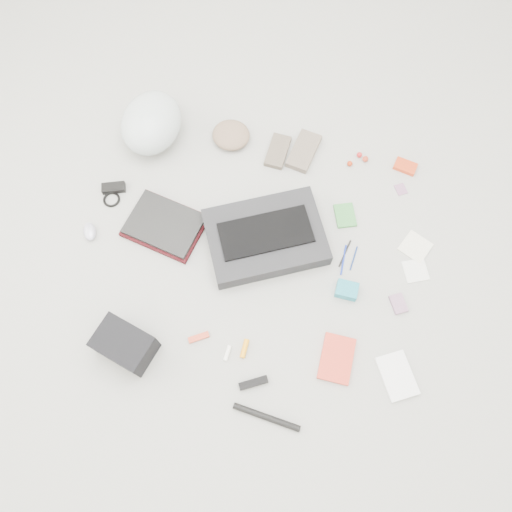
# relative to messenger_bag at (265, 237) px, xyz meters

# --- Properties ---
(ground_plane) EXTENTS (4.00, 4.00, 0.00)m
(ground_plane) POSITION_rel_messenger_bag_xyz_m (-0.03, -0.10, -0.04)
(ground_plane) COLOR gray
(messenger_bag) EXTENTS (0.60, 0.51, 0.08)m
(messenger_bag) POSITION_rel_messenger_bag_xyz_m (0.00, 0.00, 0.00)
(messenger_bag) COLOR #252528
(messenger_bag) RESTS_ON ground_plane
(bag_flap) EXTENTS (0.44, 0.31, 0.01)m
(bag_flap) POSITION_rel_messenger_bag_xyz_m (0.00, 0.00, 0.05)
(bag_flap) COLOR black
(bag_flap) RESTS_ON messenger_bag
(laptop_sleeve) EXTENTS (0.40, 0.35, 0.02)m
(laptop_sleeve) POSITION_rel_messenger_bag_xyz_m (-0.46, 0.02, -0.03)
(laptop_sleeve) COLOR #390A0E
(laptop_sleeve) RESTS_ON ground_plane
(laptop) EXTENTS (0.38, 0.32, 0.02)m
(laptop) POSITION_rel_messenger_bag_xyz_m (-0.46, 0.02, -0.01)
(laptop) COLOR black
(laptop) RESTS_ON laptop_sleeve
(bike_helmet) EXTENTS (0.33, 0.39, 0.21)m
(bike_helmet) POSITION_rel_messenger_bag_xyz_m (-0.59, 0.51, 0.06)
(bike_helmet) COLOR silver
(bike_helmet) RESTS_ON ground_plane
(beanie) EXTENTS (0.23, 0.22, 0.07)m
(beanie) POSITION_rel_messenger_bag_xyz_m (-0.22, 0.53, -0.01)
(beanie) COLOR #7F6450
(beanie) RESTS_ON ground_plane
(mitten_left) EXTENTS (0.12, 0.20, 0.03)m
(mitten_left) POSITION_rel_messenger_bag_xyz_m (0.02, 0.47, -0.03)
(mitten_left) COLOR brown
(mitten_left) RESTS_ON ground_plane
(mitten_right) EXTENTS (0.17, 0.24, 0.03)m
(mitten_right) POSITION_rel_messenger_bag_xyz_m (0.14, 0.48, -0.03)
(mitten_right) COLOR #6C5E51
(mitten_right) RESTS_ON ground_plane
(power_brick) EXTENTS (0.12, 0.07, 0.03)m
(power_brick) POSITION_rel_messenger_bag_xyz_m (-0.74, 0.19, -0.03)
(power_brick) COLOR black
(power_brick) RESTS_ON ground_plane
(cable_coil) EXTENTS (0.10, 0.10, 0.01)m
(cable_coil) POSITION_rel_messenger_bag_xyz_m (-0.74, 0.14, -0.04)
(cable_coil) COLOR black
(cable_coil) RESTS_ON ground_plane
(mouse) EXTENTS (0.08, 0.11, 0.04)m
(mouse) POSITION_rel_messenger_bag_xyz_m (-0.80, -0.04, -0.02)
(mouse) COLOR #A6A4BB
(mouse) RESTS_ON ground_plane
(camera_bag) EXTENTS (0.27, 0.23, 0.14)m
(camera_bag) POSITION_rel_messenger_bag_xyz_m (-0.52, -0.54, 0.03)
(camera_bag) COLOR black
(camera_bag) RESTS_ON ground_plane
(multitool) EXTENTS (0.09, 0.06, 0.01)m
(multitool) POSITION_rel_messenger_bag_xyz_m (-0.24, -0.47, -0.04)
(multitool) COLOR #BD3B22
(multitool) RESTS_ON ground_plane
(toiletry_tube_white) EXTENTS (0.03, 0.07, 0.02)m
(toiletry_tube_white) POSITION_rel_messenger_bag_xyz_m (-0.11, -0.53, -0.03)
(toiletry_tube_white) COLOR white
(toiletry_tube_white) RESTS_ON ground_plane
(toiletry_tube_orange) EXTENTS (0.03, 0.08, 0.02)m
(toiletry_tube_orange) POSITION_rel_messenger_bag_xyz_m (-0.04, -0.50, -0.03)
(toiletry_tube_orange) COLOR orange
(toiletry_tube_orange) RESTS_ON ground_plane
(u_lock) EXTENTS (0.12, 0.07, 0.02)m
(u_lock) POSITION_rel_messenger_bag_xyz_m (0.01, -0.63, -0.03)
(u_lock) COLOR black
(u_lock) RESTS_ON ground_plane
(bike_pump) EXTENTS (0.28, 0.09, 0.03)m
(bike_pump) POSITION_rel_messenger_bag_xyz_m (0.07, -0.76, -0.03)
(bike_pump) COLOR black
(bike_pump) RESTS_ON ground_plane
(book_red) EXTENTS (0.16, 0.21, 0.02)m
(book_red) POSITION_rel_messenger_bag_xyz_m (0.34, -0.50, -0.03)
(book_red) COLOR #E7412C
(book_red) RESTS_ON ground_plane
(book_white) EXTENTS (0.18, 0.22, 0.02)m
(book_white) POSITION_rel_messenger_bag_xyz_m (0.59, -0.55, -0.03)
(book_white) COLOR silver
(book_white) RESTS_ON ground_plane
(notepad) EXTENTS (0.11, 0.14, 0.01)m
(notepad) POSITION_rel_messenger_bag_xyz_m (0.36, 0.16, -0.04)
(notepad) COLOR #377E39
(notepad) RESTS_ON ground_plane
(pen_blue) EXTENTS (0.03, 0.14, 0.01)m
(pen_blue) POSITION_rel_messenger_bag_xyz_m (0.36, -0.06, -0.04)
(pen_blue) COLOR #142BA2
(pen_blue) RESTS_ON ground_plane
(pen_black) EXTENTS (0.05, 0.13, 0.01)m
(pen_black) POSITION_rel_messenger_bag_xyz_m (0.36, -0.03, -0.04)
(pen_black) COLOR black
(pen_black) RESTS_ON ground_plane
(pen_navy) EXTENTS (0.03, 0.12, 0.01)m
(pen_navy) POSITION_rel_messenger_bag_xyz_m (0.40, -0.05, -0.04)
(pen_navy) COLOR navy
(pen_navy) RESTS_ON ground_plane
(accordion_wallet) EXTENTS (0.10, 0.09, 0.05)m
(accordion_wallet) POSITION_rel_messenger_bag_xyz_m (0.37, -0.21, -0.02)
(accordion_wallet) COLOR teal
(accordion_wallet) RESTS_ON ground_plane
(card_deck) EXTENTS (0.09, 0.10, 0.02)m
(card_deck) POSITION_rel_messenger_bag_xyz_m (0.60, -0.24, -0.03)
(card_deck) COLOR gray
(card_deck) RESTS_ON ground_plane
(napkin_top) EXTENTS (0.17, 0.17, 0.01)m
(napkin_top) POSITION_rel_messenger_bag_xyz_m (0.68, 0.04, -0.04)
(napkin_top) COLOR beige
(napkin_top) RESTS_ON ground_plane
(napkin_bottom) EXTENTS (0.13, 0.13, 0.01)m
(napkin_bottom) POSITION_rel_messenger_bag_xyz_m (0.68, -0.08, -0.04)
(napkin_bottom) COLOR silver
(napkin_bottom) RESTS_ON ground_plane
(lollipop_a) EXTENTS (0.03, 0.03, 0.03)m
(lollipop_a) POSITION_rel_messenger_bag_xyz_m (0.37, 0.44, -0.03)
(lollipop_a) COLOR #A92B0D
(lollipop_a) RESTS_ON ground_plane
(lollipop_b) EXTENTS (0.03, 0.03, 0.03)m
(lollipop_b) POSITION_rel_messenger_bag_xyz_m (0.41, 0.49, -0.03)
(lollipop_b) COLOR red
(lollipop_b) RESTS_ON ground_plane
(lollipop_c) EXTENTS (0.04, 0.04, 0.03)m
(lollipop_c) POSITION_rel_messenger_bag_xyz_m (0.44, 0.47, -0.03)
(lollipop_c) COLOR #A4341E
(lollipop_c) RESTS_ON ground_plane
(altoids_tin) EXTENTS (0.12, 0.10, 0.02)m
(altoids_tin) POSITION_rel_messenger_bag_xyz_m (0.64, 0.45, -0.03)
(altoids_tin) COLOR red
(altoids_tin) RESTS_ON ground_plane
(stamp_sheet) EXTENTS (0.07, 0.07, 0.00)m
(stamp_sheet) POSITION_rel_messenger_bag_xyz_m (0.62, 0.33, -0.04)
(stamp_sheet) COLOR #986488
(stamp_sheet) RESTS_ON ground_plane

